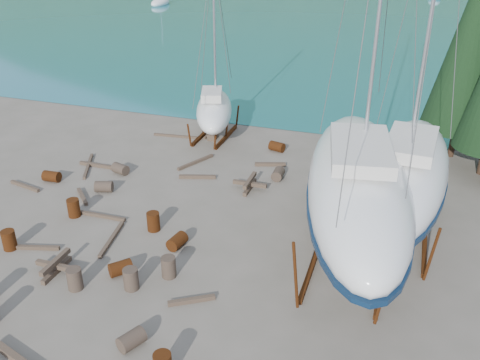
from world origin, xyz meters
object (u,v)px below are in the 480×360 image
(large_sailboat_near, at_px, (358,185))
(small_sailboat_shore, at_px, (214,110))
(worker, at_px, (348,217))
(large_sailboat_far, at_px, (406,173))

(large_sailboat_near, distance_m, small_sailboat_shore, 14.70)
(small_sailboat_shore, distance_m, worker, 13.10)
(large_sailboat_near, distance_m, large_sailboat_far, 3.13)
(worker, bearing_deg, large_sailboat_far, -68.40)
(large_sailboat_near, bearing_deg, worker, 92.40)
(large_sailboat_far, bearing_deg, worker, -156.78)
(large_sailboat_far, distance_m, worker, 3.15)
(small_sailboat_shore, bearing_deg, worker, -60.93)
(large_sailboat_far, bearing_deg, large_sailboat_near, -120.24)
(worker, bearing_deg, small_sailboat_shore, 50.28)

